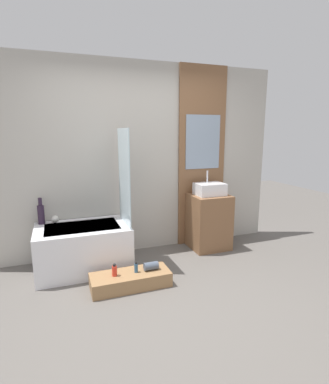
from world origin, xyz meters
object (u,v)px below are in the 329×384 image
Objects in this scene: sink at (210,189)px; bottle_soap_secondary at (136,268)px; vase_round_light at (55,219)px; bottle_soap_primary at (114,271)px; wooden_step_bench at (131,280)px; bathtub at (83,248)px; vase_tall_dark at (41,213)px.

sink reaches higher than bottle_soap_secondary.
bottle_soap_primary is at bearing -57.62° from vase_round_light.
sink is at bearing 25.46° from bottle_soap_primary.
wooden_step_bench is 1.27m from vase_round_light.
bottle_soap_primary is 1.12× the size of bottle_soap_secondary.
sink is 3.41× the size of bottle_soap_secondary.
bathtub is at bearing -176.82° from sink.
bottle_soap_secondary is (-1.29, -0.73, -0.66)m from sink.
vase_tall_dark is at bearing 136.88° from bottle_soap_secondary.
bottle_soap_primary is (0.57, -0.90, -0.38)m from vase_round_light.
vase_round_light reaches higher than bottle_soap_secondary.
wooden_step_bench is 0.15m from bottle_soap_secondary.
vase_tall_dark is at bearing 128.79° from bottle_soap_primary.
wooden_step_bench is 2.62× the size of vase_tall_dark.
bottle_soap_primary is at bearing 180.00° from wooden_step_bench.
bathtub is 0.68m from vase_tall_dark.
vase_tall_dark is at bearing 134.88° from wooden_step_bench.
vase_round_light reaches higher than bathtub.
bottle_soap_secondary reaches higher than wooden_step_bench.
wooden_step_bench is 7.34× the size of bottle_soap_secondary.
sink is at bearing -4.67° from vase_round_light.
bottle_soap_secondary is at bearing -43.12° from vase_tall_dark.
vase_round_light is at bearing -1.98° from vase_tall_dark.
bathtub is 3.33× the size of vase_tall_dark.
bathtub reaches higher than wooden_step_bench.
sink is (1.35, 0.73, 0.80)m from wooden_step_bench.
wooden_step_bench is at bearing -45.12° from vase_tall_dark.
wooden_step_bench is 1.73m from sink.
vase_tall_dark is (-0.90, 0.90, 0.61)m from wooden_step_bench.
bathtub is 2.74× the size of sink.
wooden_step_bench is at bearing -50.39° from vase_round_light.
vase_round_light is 1.13m from bottle_soap_primary.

